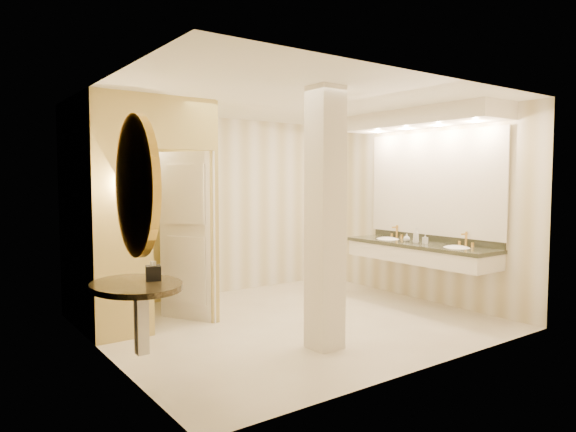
# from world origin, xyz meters

# --- Properties ---
(floor) EXTENTS (4.50, 4.50, 0.00)m
(floor) POSITION_xyz_m (0.00, 0.00, 0.00)
(floor) COLOR white
(floor) RESTS_ON ground
(ceiling) EXTENTS (4.50, 4.50, 0.00)m
(ceiling) POSITION_xyz_m (0.00, 0.00, 2.70)
(ceiling) COLOR white
(ceiling) RESTS_ON wall_back
(wall_back) EXTENTS (4.50, 0.02, 2.70)m
(wall_back) POSITION_xyz_m (0.00, 2.00, 1.35)
(wall_back) COLOR silver
(wall_back) RESTS_ON floor
(wall_front) EXTENTS (4.50, 0.02, 2.70)m
(wall_front) POSITION_xyz_m (0.00, -2.00, 1.35)
(wall_front) COLOR silver
(wall_front) RESTS_ON floor
(wall_left) EXTENTS (0.02, 4.00, 2.70)m
(wall_left) POSITION_xyz_m (-2.25, 0.00, 1.35)
(wall_left) COLOR silver
(wall_left) RESTS_ON floor
(wall_right) EXTENTS (0.02, 4.00, 2.70)m
(wall_right) POSITION_xyz_m (2.25, 0.00, 1.35)
(wall_right) COLOR silver
(wall_right) RESTS_ON floor
(toilet_closet) EXTENTS (1.50, 1.55, 2.70)m
(toilet_closet) POSITION_xyz_m (-1.13, 0.97, 1.39)
(toilet_closet) COLOR #E6D878
(toilet_closet) RESTS_ON floor
(wall_sconce) EXTENTS (0.14, 0.14, 0.42)m
(wall_sconce) POSITION_xyz_m (-1.93, 0.43, 1.73)
(wall_sconce) COLOR gold
(wall_sconce) RESTS_ON toilet_closet
(vanity) EXTENTS (0.75, 2.43, 2.09)m
(vanity) POSITION_xyz_m (1.98, -0.34, 1.63)
(vanity) COLOR white
(vanity) RESTS_ON floor
(console_shelf) EXTENTS (0.94, 0.94, 1.92)m
(console_shelf) POSITION_xyz_m (-2.21, -0.78, 1.34)
(console_shelf) COLOR black
(console_shelf) RESTS_ON floor
(pillar) EXTENTS (0.31, 0.31, 2.70)m
(pillar) POSITION_xyz_m (-0.32, -0.99, 1.35)
(pillar) COLOR white
(pillar) RESTS_ON floor
(tissue_box) EXTENTS (0.16, 0.16, 0.13)m
(tissue_box) POSITION_xyz_m (-2.07, -0.75, 0.94)
(tissue_box) COLOR black
(tissue_box) RESTS_ON console_shelf
(toilet) EXTENTS (0.54, 0.77, 0.71)m
(toilet) POSITION_xyz_m (-1.85, 1.37, 0.36)
(toilet) COLOR white
(toilet) RESTS_ON floor
(soap_bottle_a) EXTENTS (0.06, 0.06, 0.13)m
(soap_bottle_a) POSITION_xyz_m (1.95, -0.43, 0.94)
(soap_bottle_a) COLOR beige
(soap_bottle_a) RESTS_ON vanity
(soap_bottle_b) EXTENTS (0.12, 0.12, 0.12)m
(soap_bottle_b) POSITION_xyz_m (1.91, -0.14, 0.93)
(soap_bottle_b) COLOR silver
(soap_bottle_b) RESTS_ON vanity
(soap_bottle_c) EXTENTS (0.09, 0.09, 0.22)m
(soap_bottle_c) POSITION_xyz_m (1.88, -0.33, 0.98)
(soap_bottle_c) COLOR #C6B28C
(soap_bottle_c) RESTS_ON vanity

